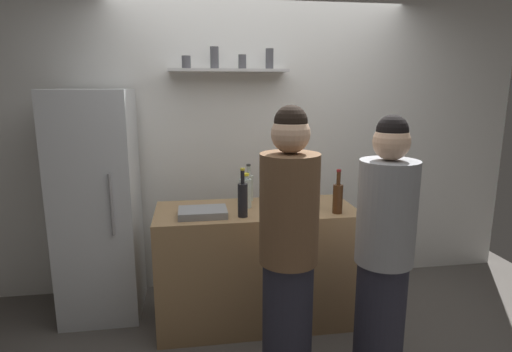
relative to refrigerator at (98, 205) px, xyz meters
The scene contains 12 objects.
back_wall_assembly 1.46m from the refrigerator, 16.60° to the left, with size 4.80×0.32×2.60m.
refrigerator is the anchor object (origin of this frame).
counter 1.31m from the refrigerator, 14.73° to the right, with size 1.49×0.63×0.90m, color #9E7A51.
baking_pan 0.91m from the refrigerator, 28.52° to the right, with size 0.34×0.24×0.05m, color gray.
utensil_holder 1.40m from the refrigerator, 21.93° to the right, with size 0.11×0.11×0.22m.
wine_bottle_pale_glass 1.18m from the refrigerator, ahead, with size 0.07×0.07×0.30m.
wine_bottle_green_glass 1.67m from the refrigerator, 13.05° to the right, with size 0.06×0.06×0.32m.
wine_bottle_dark_glass 1.19m from the refrigerator, 24.78° to the right, with size 0.07×0.07×0.35m.
wine_bottle_amber_glass 1.84m from the refrigerator, 16.32° to the right, with size 0.07×0.07×0.32m.
water_bottle_plastic 1.16m from the refrigerator, 13.32° to the right, with size 0.09×0.09×0.26m.
person_grey_hoodie 2.15m from the refrigerator, 31.17° to the right, with size 0.34×0.34×1.64m.
person_brown_jacket 1.66m from the refrigerator, 40.27° to the right, with size 0.34×0.34×1.70m.
Camera 1 is at (-0.61, -2.44, 1.80)m, focal length 29.41 mm.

